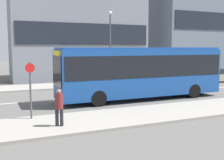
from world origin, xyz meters
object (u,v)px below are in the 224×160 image
(city_bus, at_px, (142,70))
(bus_stop_sign, at_px, (30,86))
(pedestrian_near_stop, at_px, (59,105))
(street_lamp, at_px, (110,40))
(parked_car_0, at_px, (216,76))

(city_bus, xyz_separation_m, bus_stop_sign, (-7.67, -2.94, -0.30))
(pedestrian_near_stop, distance_m, street_lamp, 14.20)
(city_bus, height_order, bus_stop_sign, city_bus)
(parked_car_0, distance_m, bus_stop_sign, 21.10)
(bus_stop_sign, bearing_deg, parked_car_0, 22.95)
(pedestrian_near_stop, bearing_deg, street_lamp, -101.90)
(city_bus, relative_size, parked_car_0, 2.46)
(parked_car_0, height_order, pedestrian_near_stop, pedestrian_near_stop)
(parked_car_0, height_order, street_lamp, street_lamp)
(parked_car_0, xyz_separation_m, street_lamp, (-11.02, 1.66, 3.53))
(parked_car_0, relative_size, pedestrian_near_stop, 2.93)
(parked_car_0, xyz_separation_m, bus_stop_sign, (-19.41, -8.22, 1.06))
(pedestrian_near_stop, distance_m, bus_stop_sign, 2.12)
(bus_stop_sign, xyz_separation_m, street_lamp, (8.38, 9.88, 2.47))
(city_bus, height_order, street_lamp, street_lamp)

